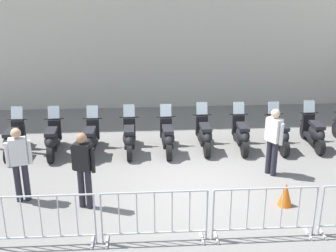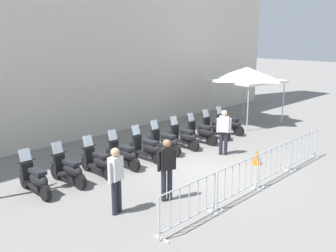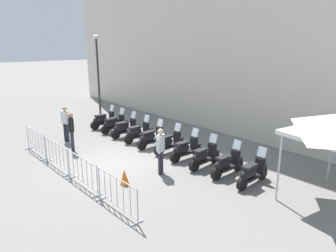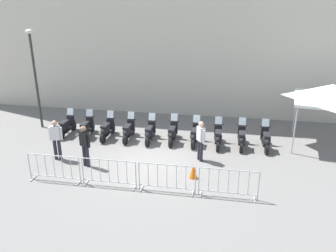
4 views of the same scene
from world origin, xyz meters
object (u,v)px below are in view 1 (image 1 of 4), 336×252
at_px(motorcycle_7, 278,134).
at_px(traffic_cone, 285,194).
at_px(motorcycle_2, 91,139).
at_px(motorcycle_0, 14,140).
at_px(officer_mid_plaza, 84,166).
at_px(barrier_segment_1, 155,217).
at_px(motorcycle_6, 241,134).
at_px(motorcycle_5, 204,135).
at_px(motorcycle_1, 53,139).
at_px(barrier_segment_0, 41,221).
at_px(motorcycle_4, 167,137).
at_px(motorcycle_8, 314,132).
at_px(officer_near_row_end, 19,161).
at_px(barrier_segment_2, 264,213).
at_px(motorcycle_3, 129,137).
at_px(officer_by_barriers, 273,138).

relative_size(motorcycle_7, traffic_cone, 3.11).
xyz_separation_m(motorcycle_2, traffic_cone, (4.98, -2.28, -0.18)).
relative_size(motorcycle_0, officer_mid_plaza, 1.00).
bearing_deg(barrier_segment_1, motorcycle_6, 68.42).
bearing_deg(barrier_segment_1, motorcycle_5, 79.92).
bearing_deg(motorcycle_1, officer_mid_plaza, -57.51).
distance_m(motorcycle_2, traffic_cone, 5.48).
xyz_separation_m(motorcycle_7, barrier_segment_0, (-4.99, -5.19, 0.07)).
xyz_separation_m(motorcycle_4, barrier_segment_0, (-1.85, -4.62, 0.07)).
distance_m(motorcycle_8, officer_near_row_end, 8.07).
distance_m(motorcycle_5, traffic_cone, 3.48).
relative_size(motorcycle_0, officer_near_row_end, 1.00).
bearing_deg(motorcycle_6, barrier_segment_2, -87.21).
bearing_deg(motorcycle_5, motorcycle_3, -167.99).
xyz_separation_m(motorcycle_2, motorcycle_3, (1.04, 0.21, 0.00)).
bearing_deg(motorcycle_7, traffic_cone, -94.47).
bearing_deg(motorcycle_3, motorcycle_6, 10.64).
bearing_deg(motorcycle_5, motorcycle_6, 7.90).
height_order(motorcycle_1, barrier_segment_0, motorcycle_1).
bearing_deg(motorcycle_0, barrier_segment_0, -59.30).
distance_m(motorcycle_4, barrier_segment_2, 4.51).
xyz_separation_m(motorcycle_5, motorcycle_8, (3.14, 0.51, 0.00)).
height_order(motorcycle_1, motorcycle_7, same).
distance_m(motorcycle_0, officer_near_row_end, 2.74).
bearing_deg(motorcycle_5, officer_mid_plaza, -125.42).
distance_m(motorcycle_1, officer_by_barriers, 5.94).
bearing_deg(motorcycle_2, motorcycle_3, 11.44).
bearing_deg(motorcycle_2, barrier_segment_1, -59.33).
distance_m(motorcycle_4, barrier_segment_1, 4.26).
bearing_deg(barrier_segment_1, officer_by_barriers, 51.13).
bearing_deg(motorcycle_6, barrier_segment_0, -127.82).
distance_m(motorcycle_3, traffic_cone, 4.66).
bearing_deg(motorcycle_5, barrier_segment_0, -120.37).
xyz_separation_m(motorcycle_6, officer_near_row_end, (-4.99, -3.48, 0.53)).
distance_m(motorcycle_4, barrier_segment_0, 4.98).
height_order(officer_near_row_end, officer_mid_plaza, same).
xyz_separation_m(motorcycle_1, motorcycle_5, (4.17, 0.80, 0.00)).
bearing_deg(motorcycle_4, barrier_segment_0, -111.87).
bearing_deg(motorcycle_0, motorcycle_4, 9.16).
distance_m(motorcycle_8, barrier_segment_2, 5.06).
height_order(motorcycle_4, officer_mid_plaza, officer_mid_plaza).
height_order(motorcycle_0, motorcycle_8, same).
distance_m(motorcycle_0, motorcycle_8, 8.49).
height_order(motorcycle_6, officer_near_row_end, officer_near_row_end).
height_order(motorcycle_5, traffic_cone, motorcycle_5).
relative_size(motorcycle_0, officer_by_barriers, 1.00).
bearing_deg(officer_mid_plaza, officer_near_row_end, 174.90).
xyz_separation_m(motorcycle_5, officer_near_row_end, (-3.94, -3.34, 0.53)).
bearing_deg(officer_near_row_end, motorcycle_7, 30.89).
height_order(motorcycle_1, traffic_cone, motorcycle_1).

